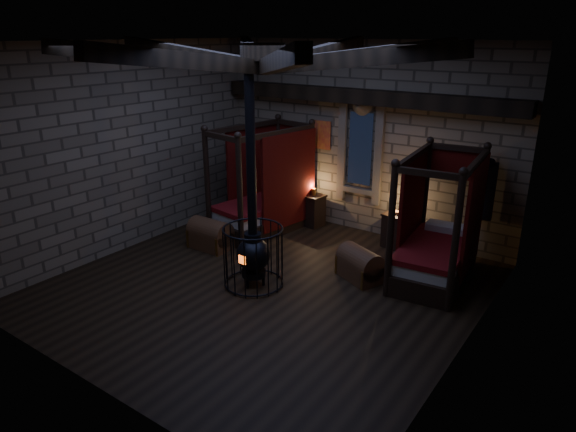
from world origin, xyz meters
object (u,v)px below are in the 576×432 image
Objects in this scene: bed_left at (264,205)px; trunk_right at (360,265)px; trunk_left at (210,235)px; stove at (253,252)px; bed_right at (436,248)px.

trunk_right is (3.01, -1.01, -0.32)m from bed_left.
trunk_right is (3.27, 0.53, -0.01)m from trunk_left.
trunk_left is at bearing -146.78° from trunk_right.
stove is (-1.45, -1.32, 0.38)m from trunk_right.
stove is (-2.55, -2.20, 0.08)m from bed_right.
bed_left reaches higher than trunk_left.
bed_left reaches higher than trunk_right.
bed_left is at bearing -174.56° from trunk_right.
trunk_right is (-1.10, -0.88, -0.30)m from bed_right.
bed_right reaches higher than trunk_left.
stove is at bearing -24.07° from trunk_left.
bed_right is 3.37m from stove.
trunk_right is 2.00m from stove.
bed_left is 2.74× the size of trunk_left.
stove is at bearing -47.07° from bed_left.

